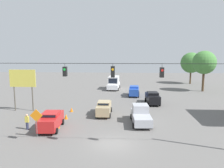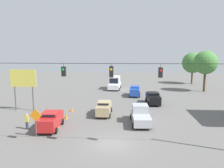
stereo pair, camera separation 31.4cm
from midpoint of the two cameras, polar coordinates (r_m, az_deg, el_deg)
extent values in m
plane|color=#605E5B|center=(20.65, 0.50, -15.39)|extent=(140.00, 140.00, 0.00)
cylinder|color=black|center=(17.94, 0.34, 5.37)|extent=(21.68, 0.04, 0.04)
cube|color=black|center=(18.19, 13.03, 2.95)|extent=(0.32, 0.36, 0.81)
cylinder|color=black|center=(18.15, 13.09, 4.71)|extent=(0.03, 0.03, 0.30)
cylinder|color=red|center=(17.98, 13.15, 3.48)|extent=(0.20, 0.02, 0.20)
cube|color=black|center=(17.99, 0.34, 3.22)|extent=(0.32, 0.36, 0.92)
cylinder|color=black|center=(17.95, 0.34, 5.03)|extent=(0.03, 0.03, 0.22)
cylinder|color=orange|center=(17.79, 0.30, 3.83)|extent=(0.20, 0.02, 0.20)
cube|color=black|center=(18.67, -12.03, 3.23)|extent=(0.32, 0.36, 0.81)
cylinder|color=black|center=(18.64, -12.08, 4.88)|extent=(0.03, 0.03, 0.27)
cylinder|color=green|center=(18.48, -12.20, 3.74)|extent=(0.20, 0.02, 0.20)
cube|color=silver|center=(49.29, 0.86, -0.41)|extent=(2.69, 6.44, 1.00)
cube|color=silver|center=(49.43, 0.90, 1.12)|extent=(2.38, 4.15, 1.57)
cube|color=black|center=(47.42, 0.64, 0.81)|extent=(1.89, 0.12, 1.10)
cylinder|color=black|center=(47.50, -0.82, -1.35)|extent=(0.25, 0.65, 0.64)
cylinder|color=black|center=(47.24, 2.02, -1.41)|extent=(0.25, 0.65, 0.64)
cylinder|color=black|center=(51.52, -0.20, -0.59)|extent=(0.25, 0.65, 0.64)
cylinder|color=black|center=(51.28, 2.42, -0.64)|extent=(0.25, 0.65, 0.64)
cube|color=black|center=(35.89, 10.90, -3.67)|extent=(2.02, 4.65, 1.24)
cube|color=black|center=(35.74, 10.94, -2.42)|extent=(1.76, 2.08, 0.36)
cube|color=black|center=(36.72, 10.68, -2.12)|extent=(1.45, 0.08, 0.25)
cylinder|color=black|center=(37.61, 11.88, -4.11)|extent=(0.25, 0.65, 0.64)
cylinder|color=black|center=(37.32, 9.13, -4.13)|extent=(0.25, 0.65, 0.64)
cylinder|color=black|center=(34.76, 12.76, -5.16)|extent=(0.25, 0.65, 0.64)
cylinder|color=black|center=(34.45, 9.78, -5.20)|extent=(0.25, 0.65, 0.64)
cube|color=red|center=(24.94, -15.34, -9.18)|extent=(2.10, 4.62, 1.21)
cube|color=red|center=(24.72, -15.41, -7.44)|extent=(1.79, 2.09, 0.36)
cube|color=black|center=(23.79, -16.06, -8.09)|extent=(1.45, 0.11, 0.25)
cylinder|color=black|center=(24.07, -18.36, -11.49)|extent=(0.26, 0.65, 0.64)
cylinder|color=black|center=(23.56, -14.08, -11.74)|extent=(0.26, 0.65, 0.64)
cylinder|color=black|center=(26.71, -16.34, -9.41)|extent=(0.26, 0.65, 0.64)
cylinder|color=black|center=(26.26, -12.48, -9.58)|extent=(0.26, 0.65, 0.64)
cube|color=tan|center=(29.27, -1.81, -6.34)|extent=(1.73, 4.55, 1.15)
cube|color=tan|center=(29.09, -1.81, -4.90)|extent=(1.59, 2.01, 0.36)
cube|color=black|center=(28.11, -2.01, -5.36)|extent=(1.38, 0.02, 0.25)
cylinder|color=black|center=(28.11, -3.86, -8.19)|extent=(0.22, 0.64, 0.64)
cylinder|color=black|center=(27.94, -0.32, -8.28)|extent=(0.22, 0.64, 0.64)
cylinder|color=black|center=(30.93, -3.13, -6.64)|extent=(0.22, 0.64, 0.64)
cylinder|color=black|center=(30.78, 0.07, -6.71)|extent=(0.22, 0.64, 0.64)
cube|color=#234CB2|center=(41.83, 6.19, -1.85)|extent=(2.06, 4.50, 1.26)
cube|color=#234CB2|center=(41.69, 6.21, -0.75)|extent=(1.74, 2.04, 0.36)
cube|color=black|center=(42.65, 6.26, -0.55)|extent=(1.40, 0.12, 0.25)
cylinder|color=black|center=(43.32, 7.40, -2.36)|extent=(0.27, 0.65, 0.64)
cylinder|color=black|center=(43.38, 5.09, -2.31)|extent=(0.27, 0.65, 0.64)
cylinder|color=black|center=(40.53, 7.35, -3.10)|extent=(0.27, 0.65, 0.64)
cylinder|color=black|center=(40.58, 4.88, -3.05)|extent=(0.27, 0.65, 0.64)
cube|color=#A8AAB2|center=(26.04, 7.82, -8.57)|extent=(2.22, 5.32, 0.90)
cube|color=#A8AAB2|center=(26.40, 7.70, -6.30)|extent=(1.90, 1.97, 0.90)
cube|color=black|center=(27.32, 7.48, -5.80)|extent=(1.58, 0.10, 0.63)
cylinder|color=black|center=(27.91, 9.43, -8.41)|extent=(0.25, 0.65, 0.64)
cylinder|color=black|center=(27.70, 5.35, -8.46)|extent=(0.25, 0.65, 0.64)
cylinder|color=black|center=(24.71, 10.56, -10.67)|extent=(0.25, 0.65, 0.64)
cylinder|color=black|center=(24.47, 5.92, -10.76)|extent=(0.25, 0.65, 0.64)
cone|color=orange|center=(25.25, -13.66, -10.37)|extent=(0.43, 0.43, 0.62)
cone|color=orange|center=(28.24, -11.62, -8.29)|extent=(0.43, 0.43, 0.62)
cone|color=orange|center=(31.39, -10.20, -6.56)|extent=(0.43, 0.43, 0.62)
cylinder|color=#4C473D|center=(33.02, -19.65, -3.66)|extent=(0.16, 0.16, 3.45)
cylinder|color=#4C473D|center=(34.14, -23.68, -3.49)|extent=(0.16, 0.16, 3.45)
cube|color=#D8CC4C|center=(33.11, -21.97, 1.42)|extent=(3.73, 0.12, 2.43)
cylinder|color=slate|center=(23.05, -18.81, -10.86)|extent=(0.06, 0.06, 1.80)
cube|color=orange|center=(22.67, -18.96, -7.74)|extent=(1.27, 0.04, 1.27)
cylinder|color=#2D334C|center=(25.78, -20.96, -10.08)|extent=(0.28, 0.28, 0.81)
cube|color=#D8CC4C|center=(25.57, -21.05, -8.53)|extent=(0.40, 0.24, 0.64)
sphere|color=tan|center=(25.45, -21.10, -7.56)|extent=(0.25, 0.25, 0.25)
cylinder|color=#4C3823|center=(61.23, 20.30, 1.94)|extent=(0.41, 0.41, 4.08)
sphere|color=#427A38|center=(60.97, 20.46, 5.23)|extent=(5.38, 5.38, 5.38)
cylinder|color=#4C3823|center=(50.22, 23.18, 0.90)|extent=(0.47, 0.47, 4.81)
sphere|color=#427A38|center=(49.92, 23.42, 5.18)|extent=(4.91, 4.91, 4.91)
camera|label=1|loc=(0.16, -89.69, 0.05)|focal=35.00mm
camera|label=2|loc=(0.16, 90.31, -0.05)|focal=35.00mm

